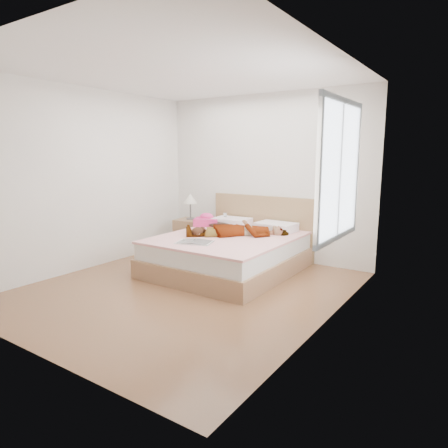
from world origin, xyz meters
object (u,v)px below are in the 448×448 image
bed (231,251)px  nightstand (191,233)px  magazine (194,242)px  coffee_mug (196,232)px  towel (207,221)px  woman (238,228)px  phone (225,215)px  plush_toy (198,231)px

bed → nightstand: size_ratio=2.06×
magazine → coffee_mug: 0.43m
towel → coffee_mug: towel is taller
woman → phone: 0.65m
phone → magazine: bearing=-111.9°
woman → coffee_mug: 0.61m
phone → coffee_mug: (0.06, -0.82, -0.14)m
coffee_mug → woman: bearing=43.3°
phone → towel: bearing=153.3°
bed → towel: 0.92m
coffee_mug → phone: bearing=93.9°
plush_toy → nightstand: (-0.77, 0.79, -0.24)m
phone → nightstand: (-0.70, -0.01, -0.37)m
magazine → plush_toy: (-0.23, 0.38, 0.06)m
woman → plush_toy: (-0.43, -0.39, -0.04)m
woman → nightstand: (-1.20, 0.39, -0.28)m
magazine → nightstand: (-1.00, 1.17, -0.19)m
woman → magazine: bearing=-50.6°
magazine → plush_toy: 0.45m
woman → towel: (-0.83, 0.35, -0.02)m
magazine → plush_toy: bearing=121.2°
woman → coffee_mug: size_ratio=10.80×
bed → plush_toy: 0.56m
bed → coffee_mug: (-0.37, -0.34, 0.29)m
bed → nightstand: (-1.13, 0.47, 0.06)m
phone → towel: size_ratio=0.21×
phone → coffee_mug: size_ratio=0.74×
woman → magazine: size_ratio=2.84×
magazine → woman: bearing=75.6°
coffee_mug → plush_toy: bearing=59.7°
nightstand → woman: bearing=-18.2°
nightstand → coffee_mug: bearing=-47.1°
bed → coffee_mug: size_ratio=14.85×
phone → plush_toy: 0.81m
magazine → nightstand: 1.55m
woman → plush_toy: woman is taller
woman → bed: bearing=-78.5°
plush_toy → nightstand: 1.13m
magazine → plush_toy: plush_toy is taller
bed → towel: bearing=150.6°
bed → nightstand: bearing=157.2°
woman → bed: size_ratio=0.73×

